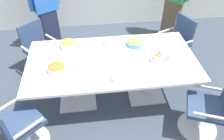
{
  "coord_description": "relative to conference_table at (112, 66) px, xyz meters",
  "views": [
    {
      "loc": [
        -0.3,
        -2.44,
        2.69
      ],
      "look_at": [
        0.0,
        0.0,
        0.55
      ],
      "focal_mm": 35.36,
      "sensor_mm": 36.0,
      "label": 1
    }
  ],
  "objects": [
    {
      "name": "snack_bowl_cookies",
      "position": [
        0.39,
        0.32,
        0.17
      ],
      "size": [
        0.25,
        0.25,
        0.09
      ],
      "color": "#4C9EC6",
      "rests_on": "conference_table"
    },
    {
      "name": "office_chair_2",
      "position": [
        1.18,
        -0.79,
        -0.22
      ],
      "size": [
        0.7,
        0.7,
        0.91
      ],
      "rotation": [
        0.0,
        0.0,
        1.2
      ],
      "color": "silver",
      "rests_on": "ground"
    },
    {
      "name": "office_chair_3",
      "position": [
        1.25,
        0.74,
        -0.22
      ],
      "size": [
        0.7,
        0.7,
        0.91
      ],
      "rotation": [
        0.0,
        0.0,
        -4.32
      ],
      "color": "silver",
      "rests_on": "ground"
    },
    {
      "name": "snack_bowl_chips_yellow",
      "position": [
        -0.62,
        0.38,
        0.18
      ],
      "size": [
        0.22,
        0.22,
        0.12
      ],
      "color": "white",
      "rests_on": "conference_table"
    },
    {
      "name": "person_standing_0",
      "position": [
        -1.07,
        1.61,
        0.24
      ],
      "size": [
        0.57,
        0.41,
        1.67
      ],
      "rotation": [
        0.0,
        0.0,
        -2.61
      ],
      "color": "#232842",
      "rests_on": "ground"
    },
    {
      "name": "ground_plane",
      "position": [
        0.0,
        0.0,
        -0.63
      ],
      "size": [
        10.0,
        10.0,
        0.01
      ],
      "primitive_type": "cube",
      "color": "#3D4754"
    },
    {
      "name": "snack_bowl_pretzels",
      "position": [
        -0.76,
        -0.13,
        0.16
      ],
      "size": [
        0.26,
        0.26,
        0.08
      ],
      "color": "white",
      "rests_on": "conference_table"
    },
    {
      "name": "plate_stack",
      "position": [
        0.02,
        0.38,
        0.15
      ],
      "size": [
        0.19,
        0.19,
        0.05
      ],
      "color": "white",
      "rests_on": "conference_table"
    },
    {
      "name": "office_chair_1",
      "position": [
        -1.25,
        -0.75,
        -0.22
      ],
      "size": [
        0.76,
        0.76,
        0.91
      ],
      "rotation": [
        0.0,
        0.0,
        -0.88
      ],
      "color": "silver",
      "rests_on": "ground"
    },
    {
      "name": "napkin_pile",
      "position": [
        0.02,
        -0.41,
        0.16
      ],
      "size": [
        0.14,
        0.14,
        0.06
      ],
      "primitive_type": "cube",
      "color": "white",
      "rests_on": "conference_table"
    },
    {
      "name": "donut_platter",
      "position": [
        0.67,
        -0.1,
        0.14
      ],
      "size": [
        0.31,
        0.31,
        0.04
      ],
      "color": "white",
      "rests_on": "conference_table"
    },
    {
      "name": "office_chair_0",
      "position": [
        -1.16,
        0.81,
        -0.22
      ],
      "size": [
        0.76,
        0.76,
        0.91
      ],
      "rotation": [
        0.0,
        0.0,
        -2.41
      ],
      "color": "silver",
      "rests_on": "ground"
    },
    {
      "name": "conference_table",
      "position": [
        0.0,
        0.0,
        0.0
      ],
      "size": [
        2.4,
        1.2,
        0.75
      ],
      "color": "white",
      "rests_on": "ground"
    }
  ]
}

